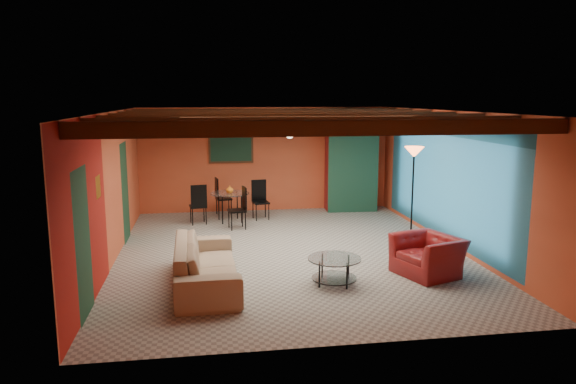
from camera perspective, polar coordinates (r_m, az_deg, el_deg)
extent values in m
cube|color=gray|center=(10.47, 0.17, -6.40)|extent=(6.50, 8.00, 0.01)
cube|color=silver|center=(10.04, 0.18, 8.54)|extent=(6.50, 8.00, 0.01)
cube|color=#CC522F|center=(14.10, -2.39, 3.47)|extent=(6.50, 0.02, 2.70)
cube|color=maroon|center=(10.18, -18.20, 0.42)|extent=(0.02, 8.00, 2.70)
cube|color=#2E6B85|center=(11.14, 16.92, 1.29)|extent=(0.02, 8.00, 2.70)
imported|color=#92785E|center=(8.69, -8.67, -7.52)|extent=(1.01, 2.47, 0.72)
imported|color=maroon|center=(9.40, 14.61, -6.54)|extent=(1.19, 1.27, 0.67)
cube|color=maroon|center=(14.25, 6.59, 2.52)|extent=(1.30, 0.69, 2.22)
cube|color=black|center=(13.95, -6.06, 4.60)|extent=(1.05, 0.03, 0.65)
imported|color=#26661E|center=(14.14, 6.70, 7.87)|extent=(0.45, 0.40, 0.44)
imported|color=orange|center=(12.87, -6.22, 1.48)|extent=(0.23, 0.23, 0.18)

